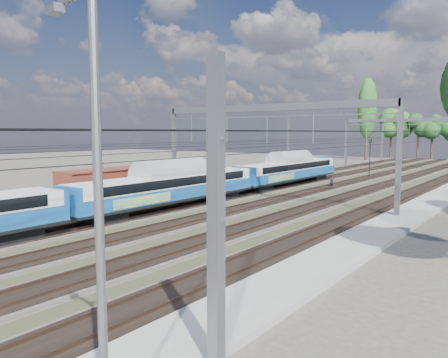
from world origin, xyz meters
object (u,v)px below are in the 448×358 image
Objects in this scene: signal_near at (370,153)px; freight_boxcar at (128,183)px; emu_train at (167,182)px; worker at (332,181)px; lamp_post at (96,209)px.

freight_boxcar is at bearing -96.14° from signal_near.
worker is (4.58, 22.63, -1.70)m from emu_train.
worker is (9.08, 22.90, -1.25)m from freight_boxcar.
signal_near reaches higher than worker.
emu_train is 4.53m from freight_boxcar.
freight_boxcar is 8.25× the size of worker.
emu_train is 23.15m from worker.
emu_train reaches higher than worker.
emu_train is 38.94× the size of worker.
signal_near is (-0.45, 14.36, 2.81)m from worker.
signal_near is at bearing 83.64° from emu_train.
freight_boxcar is 38.28m from signal_near.
signal_near is at bearing 114.43° from lamp_post.
lamp_post is at bearing -69.32° from signal_near.
lamp_post reaches higher than signal_near.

